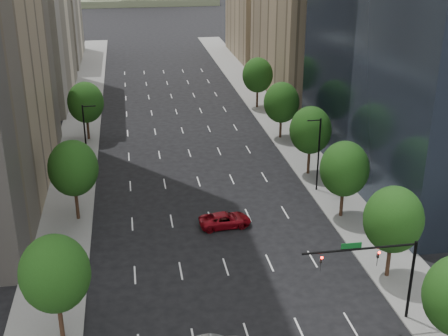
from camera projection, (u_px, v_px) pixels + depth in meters
sidewalk_left at (70, 189)px, 70.57m from camera, size 6.00×200.00×0.15m
sidewalk_right at (319, 173)px, 75.31m from camera, size 6.00×200.00×0.15m
filler_left at (47, 21)px, 135.08m from camera, size 14.00×26.00×18.00m
parking_tan_right at (306, 10)px, 107.59m from camera, size 14.00×30.00×30.00m
filler_right at (264, 22)px, 140.36m from camera, size 14.00×26.00×16.00m
tree_right_1 at (393, 220)px, 51.02m from camera, size 5.20×5.20×8.75m
tree_right_2 at (344, 169)px, 62.03m from camera, size 5.20×5.20×8.61m
tree_right_3 at (310, 130)px, 72.87m from camera, size 5.20×5.20×8.89m
tree_right_4 at (281, 103)px, 85.81m from camera, size 5.20×5.20×8.46m
tree_right_5 at (258, 75)px, 100.30m from camera, size 5.20×5.20×8.75m
tree_left_0 at (55, 274)px, 43.10m from camera, size 5.20×5.20×8.75m
tree_left_1 at (73, 168)px, 61.26m from camera, size 5.20×5.20×8.97m
tree_left_2 at (86, 102)px, 85.10m from camera, size 5.20×5.20×8.68m
streetlight_rn at (318, 153)px, 68.62m from camera, size 1.70×0.20×9.00m
streetlight_ln at (86, 137)px, 73.64m from camera, size 1.70×0.20×9.00m
traffic_signal at (383, 265)px, 45.23m from camera, size 9.12×0.40×7.38m
car_red_far at (225, 220)px, 61.81m from camera, size 5.62×2.94×1.51m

